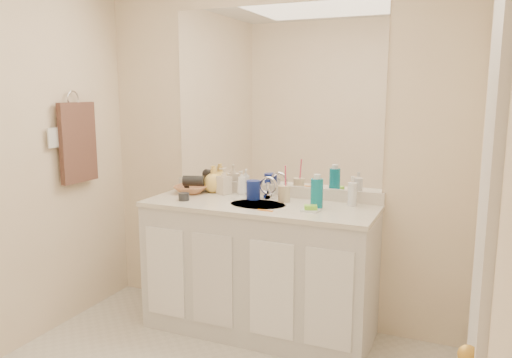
{
  "coord_description": "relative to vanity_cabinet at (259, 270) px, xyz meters",
  "views": [
    {
      "loc": [
        1.23,
        -1.89,
        1.6
      ],
      "look_at": [
        0.0,
        0.97,
        1.05
      ],
      "focal_mm": 35.0,
      "sensor_mm": 36.0,
      "label": 1
    }
  ],
  "objects": [
    {
      "name": "wall_back",
      "position": [
        0.0,
        0.28,
        0.77
      ],
      "size": [
        2.6,
        0.02,
        2.4
      ],
      "primitive_type": "cube",
      "color": "#F9E4C3",
      "rests_on": "floor"
    },
    {
      "name": "wall_right",
      "position": [
        1.3,
        -1.02,
        0.77
      ],
      "size": [
        0.02,
        2.6,
        2.4
      ],
      "primitive_type": "cube",
      "color": "#F9E4C3",
      "rests_on": "floor"
    },
    {
      "name": "vanity_cabinet",
      "position": [
        0.0,
        0.0,
        0.0
      ],
      "size": [
        1.5,
        0.55,
        0.85
      ],
      "primitive_type": "cube",
      "color": "silver",
      "rests_on": "floor"
    },
    {
      "name": "countertop",
      "position": [
        0.0,
        0.0,
        0.44
      ],
      "size": [
        1.52,
        0.57,
        0.03
      ],
      "primitive_type": "cube",
      "color": "silver",
      "rests_on": "vanity_cabinet"
    },
    {
      "name": "backsplash",
      "position": [
        0.0,
        0.26,
        0.5
      ],
      "size": [
        1.52,
        0.03,
        0.08
      ],
      "primitive_type": "cube",
      "color": "silver",
      "rests_on": "countertop"
    },
    {
      "name": "sink_basin",
      "position": [
        0.0,
        -0.02,
        0.44
      ],
      "size": [
        0.37,
        0.37,
        0.02
      ],
      "primitive_type": "cylinder",
      "color": "beige",
      "rests_on": "countertop"
    },
    {
      "name": "faucet",
      "position": [
        0.0,
        0.16,
        0.51
      ],
      "size": [
        0.02,
        0.02,
        0.11
      ],
      "primitive_type": "cylinder",
      "color": "silver",
      "rests_on": "countertop"
    },
    {
      "name": "mirror",
      "position": [
        0.0,
        0.27,
        1.14
      ],
      "size": [
        1.48,
        0.01,
        1.2
      ],
      "primitive_type": "cube",
      "color": "white",
      "rests_on": "wall_back"
    },
    {
      "name": "blue_mug",
      "position": [
        -0.09,
        0.1,
        0.52
      ],
      "size": [
        0.11,
        0.11,
        0.13
      ],
      "primitive_type": "cylinder",
      "rotation": [
        0.0,
        0.0,
        -0.2
      ],
      "color": "navy",
      "rests_on": "countertop"
    },
    {
      "name": "tan_cup",
      "position": [
        0.13,
        0.11,
        0.51
      ],
      "size": [
        0.08,
        0.08,
        0.11
      ],
      "primitive_type": "cylinder",
      "rotation": [
        0.0,
        0.0,
        -0.06
      ],
      "color": "beige",
      "rests_on": "countertop"
    },
    {
      "name": "toothbrush",
      "position": [
        0.14,
        0.11,
        0.6
      ],
      "size": [
        0.02,
        0.04,
        0.19
      ],
      "primitive_type": "cylinder",
      "rotation": [
        0.14,
        0.0,
        0.17
      ],
      "color": "#E13B5F",
      "rests_on": "tan_cup"
    },
    {
      "name": "mouthwash_bottle",
      "position": [
        0.37,
        0.04,
        0.55
      ],
      "size": [
        0.08,
        0.08,
        0.18
      ],
      "primitive_type": "cylinder",
      "rotation": [
        0.0,
        0.0,
        -0.1
      ],
      "color": "#0C7A93",
      "rests_on": "countertop"
    },
    {
      "name": "clear_pump_bottle",
      "position": [
        0.57,
        0.17,
        0.53
      ],
      "size": [
        0.06,
        0.06,
        0.15
      ],
      "primitive_type": "cylinder",
      "rotation": [
        0.0,
        0.0,
        0.05
      ],
      "color": "white",
      "rests_on": "countertop"
    },
    {
      "name": "soap_dish",
      "position": [
        0.37,
        -0.07,
        0.46
      ],
      "size": [
        0.11,
        0.09,
        0.01
      ],
      "primitive_type": "cube",
      "rotation": [
        0.0,
        0.0,
        -0.06
      ],
      "color": "white",
      "rests_on": "countertop"
    },
    {
      "name": "green_soap",
      "position": [
        0.37,
        -0.07,
        0.48
      ],
      "size": [
        0.09,
        0.08,
        0.03
      ],
      "primitive_type": "cube",
      "rotation": [
        0.0,
        0.0,
        0.37
      ],
      "color": "#85E337",
      "rests_on": "soap_dish"
    },
    {
      "name": "orange_comb",
      "position": [
        0.11,
        -0.17,
        0.46
      ],
      "size": [
        0.1,
        0.03,
        0.0
      ],
      "primitive_type": "cube",
      "rotation": [
        0.0,
        0.0,
        -0.05
      ],
      "color": "orange",
      "rests_on": "countertop"
    },
    {
      "name": "dark_jar",
      "position": [
        -0.5,
        -0.11,
        0.48
      ],
      "size": [
        0.1,
        0.1,
        0.05
      ],
      "primitive_type": "cylinder",
      "rotation": [
        0.0,
        0.0,
        -0.43
      ],
      "color": "#25272B",
      "rests_on": "countertop"
    },
    {
      "name": "soap_bottle_white",
      "position": [
        -0.23,
        0.23,
        0.54
      ],
      "size": [
        0.07,
        0.07,
        0.17
      ],
      "primitive_type": "imported",
      "rotation": [
        0.0,
        0.0,
        -0.15
      ],
      "color": "white",
      "rests_on": "countertop"
    },
    {
      "name": "soap_bottle_cream",
      "position": [
        -0.35,
        0.19,
        0.55
      ],
      "size": [
        0.11,
        0.11,
        0.19
      ],
      "primitive_type": "imported",
      "rotation": [
        0.0,
        0.0,
        -0.43
      ],
      "color": "beige",
      "rests_on": "countertop"
    },
    {
      "name": "soap_bottle_yellow",
      "position": [
        -0.44,
        0.21,
        0.55
      ],
      "size": [
        0.17,
        0.17,
        0.19
      ],
      "primitive_type": "imported",
      "rotation": [
        0.0,
        0.0,
        -0.12
      ],
      "color": "#FBD061",
      "rests_on": "countertop"
    },
    {
      "name": "wicker_basket",
      "position": [
        -0.58,
        0.12,
        0.48
      ],
      "size": [
        0.25,
        0.25,
        0.06
      ],
      "primitive_type": "imported",
      "rotation": [
        0.0,
        0.0,
        0.07
      ],
      "color": "#B67149",
      "rests_on": "countertop"
    },
    {
      "name": "hair_dryer",
      "position": [
        -0.56,
        0.12,
        0.54
      ],
      "size": [
        0.16,
        0.12,
        0.07
      ],
      "primitive_type": "cylinder",
      "rotation": [
        0.0,
        1.57,
        0.32
      ],
      "color": "black",
      "rests_on": "wicker_basket"
    },
    {
      "name": "towel_ring",
      "position": [
        -1.27,
        -0.25,
        1.12
      ],
      "size": [
        0.01,
        0.11,
        0.11
      ],
      "primitive_type": "torus",
      "rotation": [
        0.0,
        1.57,
        0.0
      ],
      "color": "silver",
      "rests_on": "wall_left"
    },
    {
      "name": "hand_towel",
      "position": [
        -1.25,
        -0.25,
        0.82
      ],
      "size": [
        0.04,
        0.32,
        0.55
      ],
      "primitive_type": "cube",
      "color": "#38231E",
      "rests_on": "towel_ring"
    },
    {
      "name": "switch_plate",
      "position": [
        -1.27,
        -0.45,
        0.88
      ],
      "size": [
        0.01,
        0.08,
        0.13
      ],
      "primitive_type": "cube",
      "color": "white",
      "rests_on": "wall_left"
    },
    {
      "name": "door",
      "position": [
        1.29,
        -1.32,
        0.57
      ],
      "size": [
        0.02,
        0.82,
        2.0
      ],
      "primitive_type": "cube",
      "color": "silver",
      "rests_on": "floor"
    }
  ]
}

